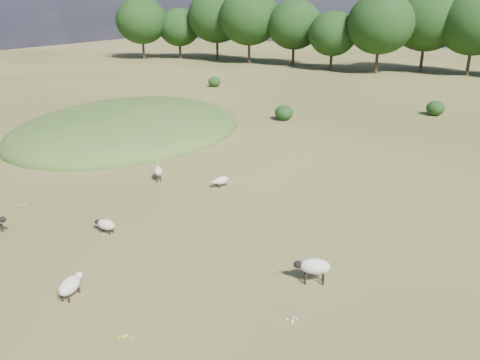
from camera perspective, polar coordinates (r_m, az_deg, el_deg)
name	(u,v)px	position (r m, az deg, el deg)	size (l,w,h in m)	color
ground	(310,126)	(38.63, 8.51, 6.56)	(160.00, 160.00, 0.00)	#3D4C17
mound	(129,130)	(37.77, -13.33, 5.90)	(16.00, 20.00, 4.00)	#33561E
treeline	(392,24)	(72.16, 17.99, 17.62)	(96.28, 14.66, 11.70)	black
shrubs	(311,100)	(45.85, 8.69, 9.59)	(26.58, 13.37, 1.30)	black
sheep_1	(314,266)	(16.90, 8.97, -10.37)	(1.36, 0.94, 0.95)	beige
sheep_2	(70,285)	(17.09, -19.99, -11.92)	(0.77, 1.29, 0.72)	beige
sheep_3	(221,181)	(25.22, -2.33, -0.06)	(0.74, 1.04, 0.58)	beige
sheep_4	(158,171)	(26.50, -9.95, 1.09)	(0.96, 1.04, 0.78)	beige
sheep_5	(106,225)	(21.06, -16.07, -5.24)	(1.05, 0.50, 0.61)	beige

